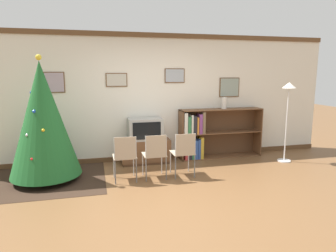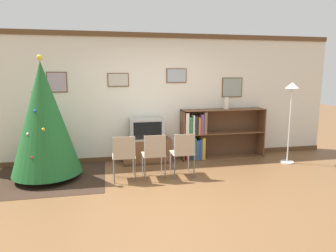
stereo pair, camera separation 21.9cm
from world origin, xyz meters
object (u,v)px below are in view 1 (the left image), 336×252
object	(u,v)px
tv_console	(145,151)
standing_lamp	(288,101)
folding_chair_right	(184,152)
bookshelf	(205,134)
folding_chair_left	(125,156)
folding_chair_center	(155,154)
christmas_tree	(43,119)
vase	(224,103)
television	(145,129)

from	to	relation	value
tv_console	standing_lamp	size ratio (longest dim) A/B	0.60
folding_chair_right	standing_lamp	bearing A→B (deg)	9.66
bookshelf	folding_chair_right	bearing A→B (deg)	-127.29
folding_chair_left	folding_chair_center	size ratio (longest dim) A/B	1.00
tv_console	christmas_tree	bearing A→B (deg)	-161.69
christmas_tree	standing_lamp	world-z (taller)	christmas_tree
folding_chair_center	folding_chair_right	bearing A→B (deg)	0.00
vase	tv_console	bearing A→B (deg)	-177.26
christmas_tree	standing_lamp	size ratio (longest dim) A/B	1.29
bookshelf	standing_lamp	world-z (taller)	standing_lamp
folding_chair_left	folding_chair_center	xyz separation A→B (m)	(0.53, 0.00, 0.00)
television	bookshelf	bearing A→B (deg)	2.47
tv_console	folding_chair_right	world-z (taller)	folding_chair_right
tv_console	folding_chair_center	size ratio (longest dim) A/B	1.24
vase	television	bearing A→B (deg)	-177.18
tv_console	folding_chair_right	bearing A→B (deg)	-62.73
bookshelf	standing_lamp	distance (m)	1.86
television	folding_chair_center	size ratio (longest dim) A/B	0.85
folding_chair_right	bookshelf	size ratio (longest dim) A/B	0.44
television	folding_chair_left	xyz separation A→B (m)	(-0.53, -1.03, -0.26)
tv_console	folding_chair_center	bearing A→B (deg)	-90.00
tv_console	folding_chair_right	distance (m)	1.18
folding_chair_right	folding_chair_center	bearing A→B (deg)	180.00
television	folding_chair_right	bearing A→B (deg)	-62.67
folding_chair_left	vase	size ratio (longest dim) A/B	3.19
standing_lamp	tv_console	bearing A→B (deg)	167.91
television	vase	size ratio (longest dim) A/B	2.72
tv_console	television	size ratio (longest dim) A/B	1.45
tv_console	vase	xyz separation A→B (m)	(1.80, 0.09, 0.97)
folding_chair_center	folding_chair_right	size ratio (longest dim) A/B	1.00
standing_lamp	folding_chair_left	bearing A→B (deg)	-173.28
tv_console	standing_lamp	xyz separation A→B (m)	(2.92, -0.62, 1.04)
tv_console	folding_chair_center	distance (m)	1.05
tv_console	vase	distance (m)	2.05
bookshelf	standing_lamp	xyz separation A→B (m)	(1.56, -0.68, 0.77)
tv_console	vase	bearing A→B (deg)	2.74
tv_console	folding_chair_center	world-z (taller)	folding_chair_center
television	vase	world-z (taller)	vase
television	vase	xyz separation A→B (m)	(1.80, 0.09, 0.49)
christmas_tree	vase	size ratio (longest dim) A/B	8.46
christmas_tree	folding_chair_left	distance (m)	1.53
television	standing_lamp	size ratio (longest dim) A/B	0.41
vase	standing_lamp	xyz separation A→B (m)	(1.12, -0.71, 0.07)
vase	folding_chair_right	bearing A→B (deg)	-138.66
bookshelf	christmas_tree	bearing A→B (deg)	-168.19
vase	standing_lamp	world-z (taller)	standing_lamp
vase	christmas_tree	bearing A→B (deg)	-169.12
folding_chair_center	vase	bearing A→B (deg)	31.81
standing_lamp	television	bearing A→B (deg)	167.96
tv_console	bookshelf	world-z (taller)	bookshelf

